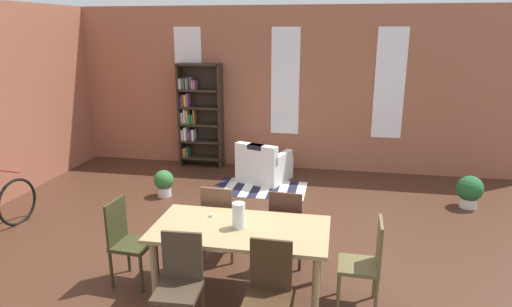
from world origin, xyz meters
TOP-DOWN VIEW (x-y plane):
  - ground_plane at (0.00, 0.00)m, footprint 10.87×10.87m
  - back_wall_brick at (0.00, 3.60)m, footprint 9.36×0.12m
  - window_pane_0 at (-1.95, 3.53)m, footprint 0.55×0.02m
  - window_pane_1 at (0.00, 3.53)m, footprint 0.55×0.02m
  - window_pane_2 at (1.95, 3.53)m, footprint 0.55×0.02m
  - dining_table at (0.12, -1.01)m, footprint 1.81×0.94m
  - vase_on_table at (0.11, -1.01)m, footprint 0.13×0.13m
  - tealight_candle_0 at (-0.25, -0.80)m, footprint 0.04×0.04m
  - dining_chair_head_right at (1.40, -1.01)m, footprint 0.41×0.41m
  - dining_chair_far_right at (0.52, -0.31)m, footprint 0.43×0.43m
  - dining_chair_near_right at (0.53, -1.70)m, footprint 0.41×0.41m
  - dining_chair_head_left at (-1.16, -1.00)m, footprint 0.43×0.43m
  - dining_chair_far_left at (-0.29, -0.31)m, footprint 0.42×0.42m
  - dining_chair_near_left at (-0.29, -1.70)m, footprint 0.42×0.42m
  - bookshelf_tall at (-1.74, 3.36)m, footprint 0.88×0.31m
  - armchair_white at (-0.27, 2.65)m, footprint 1.01×1.01m
  - potted_plant_by_shelf at (-1.78, 1.55)m, footprint 0.33×0.33m
  - potted_plant_corner at (3.13, 1.98)m, footprint 0.40×0.40m
  - striped_rug at (-0.24, 2.21)m, footprint 1.59×0.95m

SIDE VIEW (x-z plane):
  - ground_plane at x=0.00m, z-range 0.00..0.00m
  - striped_rug at x=-0.24m, z-range 0.00..0.01m
  - potted_plant_by_shelf at x=-1.78m, z-range 0.02..0.47m
  - armchair_white at x=-0.27m, z-range -0.10..0.65m
  - potted_plant_corner at x=3.13m, z-range 0.02..0.54m
  - dining_chair_head_right at x=1.40m, z-range 0.04..0.99m
  - dining_chair_far_right at x=0.52m, z-range 0.04..0.99m
  - dining_chair_near_right at x=0.53m, z-range 0.04..0.99m
  - dining_chair_head_left at x=-1.16m, z-range 0.04..0.99m
  - dining_chair_far_left at x=-0.29m, z-range 0.04..0.99m
  - dining_chair_near_left at x=-0.29m, z-range 0.04..0.99m
  - dining_table at x=0.12m, z-range 0.30..1.06m
  - tealight_candle_0 at x=-0.25m, z-range 0.76..0.79m
  - vase_on_table at x=0.11m, z-range 0.76..1.03m
  - bookshelf_tall at x=-1.74m, z-range 0.03..2.10m
  - back_wall_brick at x=0.00m, z-range 0.00..3.16m
  - window_pane_0 at x=-1.95m, z-range 0.71..2.76m
  - window_pane_1 at x=0.00m, z-range 0.71..2.76m
  - window_pane_2 at x=1.95m, z-range 0.71..2.76m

